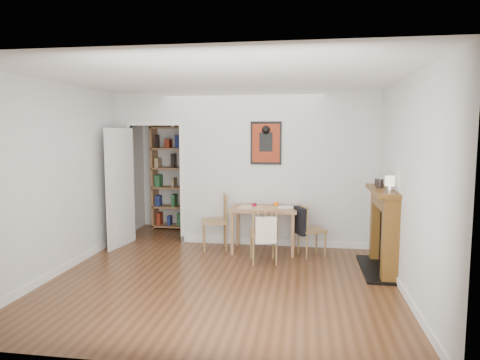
% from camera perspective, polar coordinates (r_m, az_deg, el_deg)
% --- Properties ---
extents(ground, '(5.20, 5.20, 0.00)m').
position_cam_1_polar(ground, '(6.23, -1.53, -11.70)').
color(ground, brown).
rests_on(ground, ground).
extents(room_shell, '(5.20, 5.20, 5.20)m').
position_cam_1_polar(room_shell, '(7.26, 1.10, 1.38)').
color(room_shell, beige).
rests_on(room_shell, ground).
extents(dining_table, '(1.06, 0.67, 0.72)m').
position_cam_1_polar(dining_table, '(6.93, 3.22, -4.41)').
color(dining_table, '#9A6B47').
rests_on(dining_table, ground).
extents(chair_left, '(0.57, 0.57, 0.92)m').
position_cam_1_polar(chair_left, '(7.09, -3.41, -5.60)').
color(chair_left, olive).
rests_on(chair_left, ground).
extents(chair_right, '(0.57, 0.53, 0.80)m').
position_cam_1_polar(chair_right, '(6.81, 9.43, -6.54)').
color(chair_right, olive).
rests_on(chair_right, ground).
extents(chair_front, '(0.52, 0.57, 0.87)m').
position_cam_1_polar(chair_front, '(6.39, 3.18, -7.09)').
color(chair_front, olive).
rests_on(chair_front, ground).
extents(bookshelf, '(0.87, 0.35, 2.06)m').
position_cam_1_polar(bookshelf, '(8.67, -8.77, 0.27)').
color(bookshelf, '#9A6B47').
rests_on(bookshelf, ground).
extents(fireplace, '(0.45, 1.25, 1.16)m').
position_cam_1_polar(fireplace, '(6.31, 18.67, -6.00)').
color(fireplace, brown).
rests_on(fireplace, ground).
extents(red_glass, '(0.07, 0.07, 0.09)m').
position_cam_1_polar(red_glass, '(6.81, 1.92, -3.45)').
color(red_glass, maroon).
rests_on(red_glass, dining_table).
extents(orange_fruit, '(0.09, 0.09, 0.09)m').
position_cam_1_polar(orange_fruit, '(6.99, 4.85, -3.22)').
color(orange_fruit, '#E05F0B').
rests_on(orange_fruit, dining_table).
extents(placemat, '(0.44, 0.35, 0.00)m').
position_cam_1_polar(placemat, '(6.93, 1.61, -3.65)').
color(placemat, beige).
rests_on(placemat, dining_table).
extents(notebook, '(0.34, 0.29, 0.01)m').
position_cam_1_polar(notebook, '(6.93, 5.89, -3.63)').
color(notebook, silver).
rests_on(notebook, dining_table).
extents(mantel_lamp, '(0.13, 0.13, 0.21)m').
position_cam_1_polar(mantel_lamp, '(5.91, 19.37, -0.23)').
color(mantel_lamp, silver).
rests_on(mantel_lamp, fireplace).
extents(ceramic_jar_a, '(0.10, 0.10, 0.12)m').
position_cam_1_polar(ceramic_jar_a, '(6.27, 18.14, -0.46)').
color(ceramic_jar_a, black).
rests_on(ceramic_jar_a, fireplace).
extents(ceramic_jar_b, '(0.08, 0.08, 0.10)m').
position_cam_1_polar(ceramic_jar_b, '(6.52, 17.85, -0.28)').
color(ceramic_jar_b, black).
rests_on(ceramic_jar_b, fireplace).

